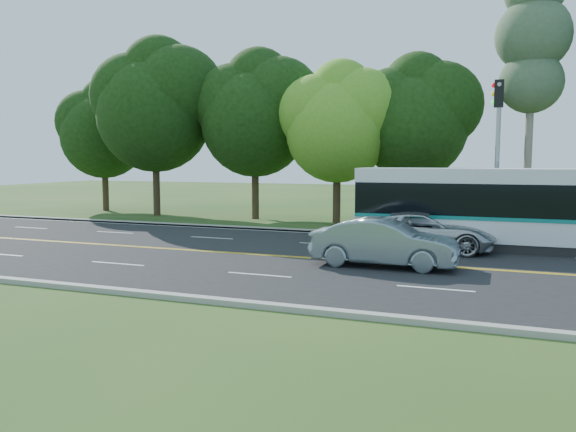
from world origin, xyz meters
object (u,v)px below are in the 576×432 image
(traffic_signal, at_px, (498,136))
(sedan, at_px, (384,243))
(transit_bus, at_px, (513,210))
(suv, at_px, (423,232))

(traffic_signal, relative_size, sedan, 1.40)
(sedan, bearing_deg, transit_bus, -37.11)
(traffic_signal, xyz_separation_m, sedan, (-3.53, -6.07, -3.83))
(transit_bus, distance_m, suv, 3.90)
(traffic_signal, xyz_separation_m, suv, (-2.69, -2.30, -3.87))
(traffic_signal, distance_m, transit_bus, 3.14)
(transit_bus, distance_m, sedan, 6.98)
(traffic_signal, bearing_deg, transit_bus, -39.36)
(traffic_signal, bearing_deg, suv, -139.48)
(traffic_signal, height_order, sedan, traffic_signal)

